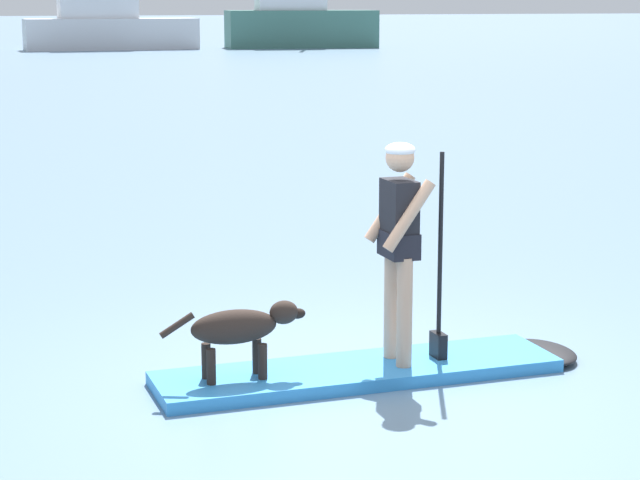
# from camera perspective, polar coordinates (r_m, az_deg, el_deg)

# --- Properties ---
(ground_plane) EXTENTS (400.00, 400.00, 0.00)m
(ground_plane) POSITION_cam_1_polar(r_m,az_deg,el_deg) (9.37, 1.81, -6.56)
(ground_plane) COLOR slate
(paddleboard) EXTENTS (3.47, 0.89, 0.10)m
(paddleboard) POSITION_cam_1_polar(r_m,az_deg,el_deg) (9.44, 3.11, -6.13)
(paddleboard) COLOR #338CD8
(paddleboard) RESTS_ON ground_plane
(person_paddler) EXTENTS (0.61, 0.48, 1.72)m
(person_paddler) POSITION_cam_1_polar(r_m,az_deg,el_deg) (9.22, 3.86, 0.18)
(person_paddler) COLOR tan
(person_paddler) RESTS_ON paddleboard
(dog) EXTENTS (1.12, 0.24, 0.57)m
(dog) POSITION_cam_1_polar(r_m,az_deg,el_deg) (8.96, -3.80, -4.21)
(dog) COLOR #2D231E
(dog) RESTS_ON paddleboard
(moored_boat_outer) EXTENTS (9.80, 2.76, 4.31)m
(moored_boat_outer) POSITION_cam_1_polar(r_m,az_deg,el_deg) (70.41, -10.05, 10.02)
(moored_boat_outer) COLOR silver
(moored_boat_outer) RESTS_ON ground_plane
(moored_boat_far_starboard) EXTENTS (9.06, 3.57, 9.87)m
(moored_boat_far_starboard) POSITION_cam_1_polar(r_m,az_deg,el_deg) (72.33, -1.00, 10.35)
(moored_boat_far_starboard) COLOR #3F7266
(moored_boat_far_starboard) RESTS_ON ground_plane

